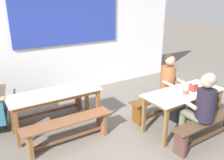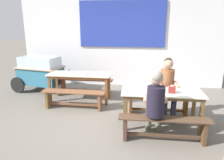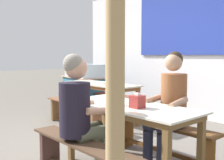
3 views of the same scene
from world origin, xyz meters
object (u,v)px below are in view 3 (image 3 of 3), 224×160
at_px(person_near_front, 81,110).
at_px(tissue_box, 137,101).
at_px(food_cart, 85,82).
at_px(soup_bowl, 104,83).
at_px(wooden_support_post, 115,83).
at_px(dining_table_near, 129,112).
at_px(condiment_jar, 117,100).
at_px(bench_far_front, 76,110).
at_px(person_right_near_table, 170,103).
at_px(dining_table_far, 101,87).
at_px(bench_near_front, 86,159).
at_px(bench_near_back, 161,135).
at_px(bench_far_back, 122,103).

height_order(person_near_front, tissue_box, person_near_front).
relative_size(person_near_front, tissue_box, 8.44).
height_order(food_cart, tissue_box, food_cart).
xyz_separation_m(soup_bowl, wooden_support_post, (2.73, -2.22, 0.35)).
height_order(dining_table_near, condiment_jar, condiment_jar).
bearing_deg(dining_table_near, bench_far_front, 161.40).
bearing_deg(tissue_box, person_right_near_table, 90.31).
relative_size(dining_table_near, tissue_box, 10.36).
height_order(dining_table_far, bench_far_front, dining_table_far).
height_order(bench_near_front, condiment_jar, condiment_jar).
bearing_deg(dining_table_far, person_right_near_table, -19.08).
height_order(dining_table_near, bench_far_front, dining_table_near).
xyz_separation_m(bench_near_back, food_cart, (-3.38, 1.32, 0.32)).
relative_size(dining_table_far, condiment_jar, 15.52).
bearing_deg(condiment_jar, tissue_box, 9.59).
xyz_separation_m(bench_far_back, bench_near_front, (1.98, -2.38, -0.01)).
relative_size(bench_near_front, food_cart, 0.92).
distance_m(tissue_box, soup_bowl, 2.35).
height_order(bench_far_back, bench_near_back, same).
xyz_separation_m(dining_table_near, bench_far_back, (-1.98, 1.81, -0.36)).
xyz_separation_m(person_near_front, person_right_near_table, (0.33, 0.99, 0.00)).
height_order(bench_far_front, tissue_box, tissue_box).
xyz_separation_m(bench_near_front, condiment_jar, (-0.08, 0.47, 0.50)).
bearing_deg(bench_far_back, tissue_box, -40.85).
bearing_deg(bench_near_back, dining_table_far, 161.31).
relative_size(bench_far_back, soup_bowl, 9.78).
height_order(bench_far_front, food_cart, food_cart).
relative_size(dining_table_far, dining_table_near, 1.06).
relative_size(food_cart, tissue_box, 11.42).
bearing_deg(bench_far_back, person_near_front, -51.77).
relative_size(bench_far_back, food_cart, 0.93).
distance_m(dining_table_far, food_cart, 1.55).
relative_size(bench_near_back, condiment_jar, 13.64).
distance_m(dining_table_near, person_right_near_table, 0.53).
distance_m(bench_far_back, person_right_near_table, 2.55).
bearing_deg(bench_far_front, tissue_box, -18.45).
bearing_deg(dining_table_far, tissue_box, -30.90).
bearing_deg(person_near_front, condiment_jar, 78.43).
bearing_deg(condiment_jar, bench_near_back, 83.49).
relative_size(bench_near_back, person_near_front, 1.14).
relative_size(bench_near_front, tissue_box, 10.49).
bearing_deg(tissue_box, bench_near_front, -108.20).
distance_m(person_right_near_table, condiment_jar, 0.64).
bearing_deg(bench_near_front, dining_table_far, 137.71).
distance_m(dining_table_far, dining_table_near, 2.34).
height_order(dining_table_far, person_right_near_table, person_right_near_table).
bearing_deg(person_near_front, tissue_box, 53.03).
xyz_separation_m(bench_far_back, food_cart, (-1.41, 0.08, 0.32)).
bearing_deg(tissue_box, bench_far_back, 139.15).
bearing_deg(person_near_front, soup_bowl, 134.42).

